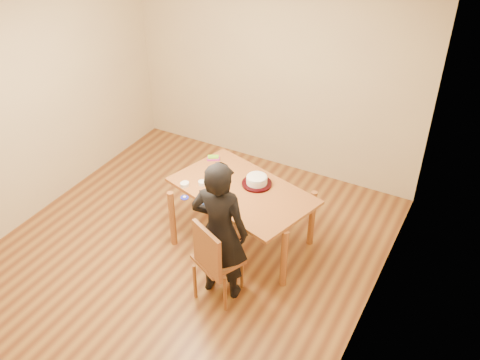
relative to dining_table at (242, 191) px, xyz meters
The scene contains 16 objects.
room_shell 0.80m from the dining_table, 160.13° to the right, with size 4.00×4.50×2.70m.
dining_table is the anchor object (origin of this frame).
dining_chair 0.84m from the dining_table, 79.05° to the right, with size 0.40×0.40×0.04m, color brown.
cake_plate 0.18m from the dining_table, 58.15° to the left, with size 0.32×0.32×0.02m, color red.
cake 0.20m from the dining_table, 58.15° to the left, with size 0.22×0.22×0.07m, color white.
frosting_dome 0.22m from the dining_table, 58.15° to the left, with size 0.22×0.22×0.03m, color white.
frosting_tub 0.46m from the dining_table, 113.45° to the right, with size 0.09×0.09×0.08m, color white.
frosting_lid 0.62m from the dining_table, 137.35° to the right, with size 0.09×0.09×0.01m, color #1A1EAE.
frosting_dollop 0.62m from the dining_table, 137.35° to the right, with size 0.04×0.04×0.02m, color white.
ramekin_green 0.62m from the dining_table, 158.25° to the right, with size 0.08×0.08×0.04m, color white.
ramekin_yellow 0.44m from the dining_table, 163.83° to the right, with size 0.08×0.08×0.04m, color white.
ramekin_multi 0.62m from the dining_table, 157.11° to the right, with size 0.08×0.08×0.04m, color white.
candy_box_pink 0.68m from the dining_table, 147.32° to the left, with size 0.14×0.07×0.02m, color #DC3392.
candy_box_green 0.69m from the dining_table, 147.26° to the left, with size 0.12×0.06×0.02m, color green.
spatula 0.40m from the dining_table, 107.66° to the right, with size 0.15×0.01×0.01m, color black.
person 0.75m from the dining_table, 78.39° to the right, with size 0.56×0.37×1.54m, color black.
Camera 1 is at (2.65, -3.55, 4.02)m, focal length 40.00 mm.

